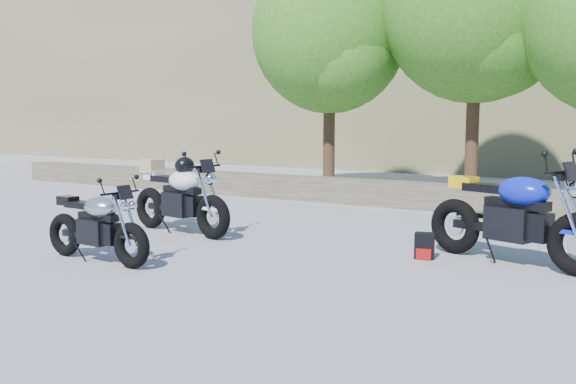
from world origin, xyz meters
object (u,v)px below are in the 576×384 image
object	(u,v)px
silver_bike	(97,227)
backpack	(424,246)
white_bike	(180,196)
blue_bike	(513,217)

from	to	relation	value
silver_bike	backpack	size ratio (longest dim) A/B	5.49
silver_bike	white_bike	bearing A→B (deg)	105.56
silver_bike	white_bike	world-z (taller)	white_bike
white_bike	silver_bike	bearing A→B (deg)	-67.87
silver_bike	backpack	world-z (taller)	silver_bike
backpack	blue_bike	bearing A→B (deg)	-0.63
white_bike	backpack	distance (m)	3.82
blue_bike	silver_bike	bearing A→B (deg)	-131.66
silver_bike	blue_bike	distance (m)	5.02
white_bike	blue_bike	bearing A→B (deg)	15.31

